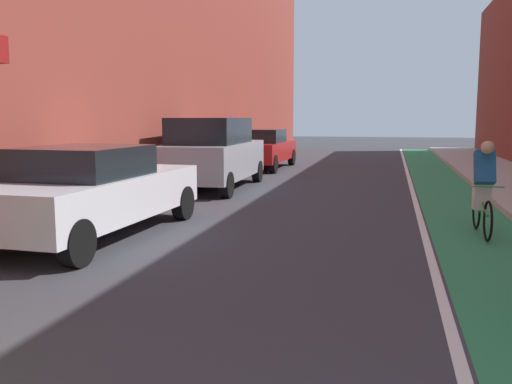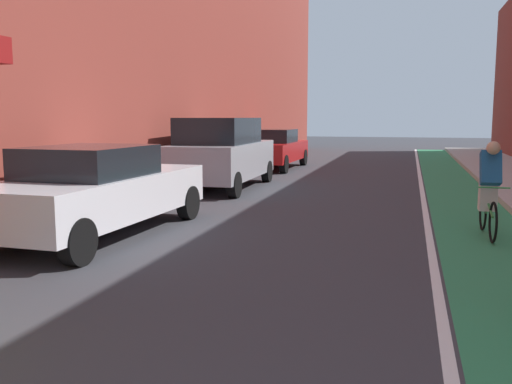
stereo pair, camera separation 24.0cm
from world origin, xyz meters
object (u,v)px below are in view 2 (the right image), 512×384
at_px(parked_sedan_white, 96,190).
at_px(cyclist_mid, 489,189).
at_px(parked_sedan_red, 274,148).
at_px(parked_suv_silver, 221,152).

distance_m(parked_sedan_white, cyclist_mid, 6.62).
bearing_deg(parked_sedan_white, parked_sedan_red, 90.00).
height_order(parked_sedan_white, parked_sedan_red, same).
bearing_deg(parked_sedan_red, cyclist_mid, -60.03).
bearing_deg(parked_sedan_white, cyclist_mid, 14.94).
bearing_deg(cyclist_mid, parked_sedan_white, -165.06).
xyz_separation_m(parked_sedan_red, cyclist_mid, (6.40, -11.10, 0.02)).
bearing_deg(parked_suv_silver, cyclist_mid, -36.96).
xyz_separation_m(parked_sedan_white, cyclist_mid, (6.40, 1.71, 0.02)).
relative_size(parked_suv_silver, cyclist_mid, 2.74).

